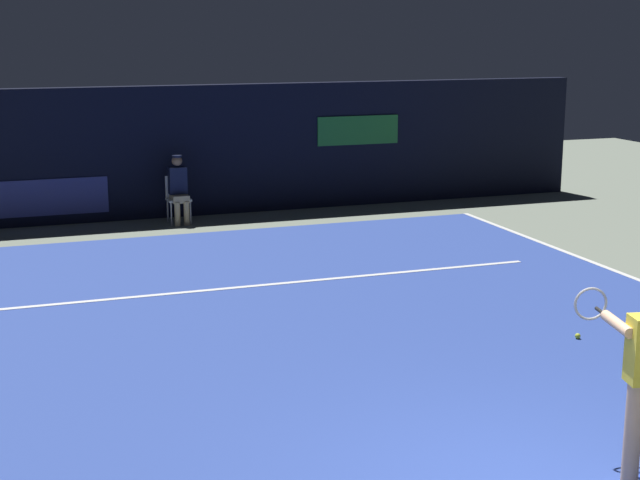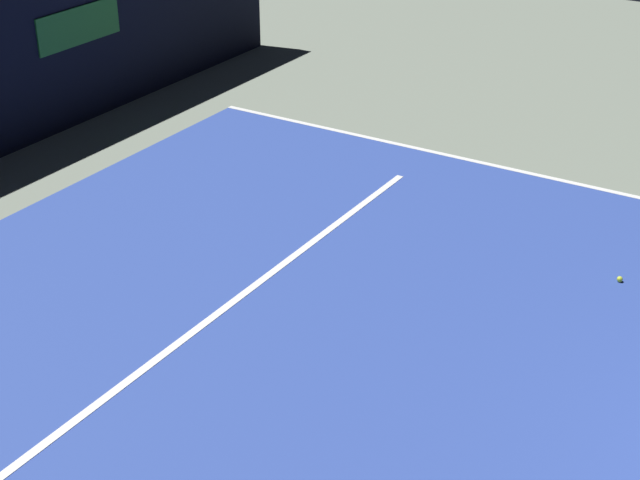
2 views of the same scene
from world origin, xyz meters
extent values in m
plane|color=gray|center=(0.00, 4.97, 0.00)|extent=(32.51, 32.51, 0.00)
cube|color=#2D479E|center=(0.00, 4.97, 0.01)|extent=(10.25, 11.94, 0.01)
cube|color=white|center=(0.00, 7.06, 0.01)|extent=(8.00, 0.10, 0.01)
cube|color=black|center=(0.00, 12.75, 1.30)|extent=(16.84, 0.30, 2.60)
cube|color=navy|center=(-2.95, 12.59, 0.55)|extent=(2.20, 0.04, 0.70)
cube|color=#1E6B2D|center=(3.37, 12.59, 1.60)|extent=(1.80, 0.04, 0.60)
cylinder|color=#DBAD89|center=(0.81, 0.06, 0.46)|extent=(0.14, 0.14, 0.92)
cylinder|color=#DBAD89|center=(0.76, 0.30, 1.35)|extent=(0.21, 0.51, 0.09)
cylinder|color=black|center=(0.83, 0.59, 1.35)|extent=(0.10, 0.30, 0.03)
torus|color=#B2B2B7|center=(0.90, 0.86, 1.35)|extent=(0.30, 0.10, 0.30)
cube|color=white|center=(-0.58, 12.01, 0.46)|extent=(0.45, 0.41, 0.04)
cube|color=white|center=(-0.58, 12.21, 0.69)|extent=(0.42, 0.04, 0.42)
cylinder|color=#B2B2B7|center=(-0.76, 11.83, 0.23)|extent=(0.03, 0.03, 0.46)
cylinder|color=#B2B2B7|center=(-0.39, 11.84, 0.23)|extent=(0.03, 0.03, 0.46)
cylinder|color=#B2B2B7|center=(-0.77, 12.17, 0.23)|extent=(0.03, 0.03, 0.46)
cylinder|color=#B2B2B7|center=(-0.40, 12.18, 0.23)|extent=(0.03, 0.03, 0.46)
cube|color=tan|center=(-0.58, 11.93, 0.50)|extent=(0.33, 0.41, 0.14)
cylinder|color=tan|center=(-0.66, 11.74, 0.23)|extent=(0.11, 0.11, 0.46)
cylinder|color=tan|center=(-0.48, 11.75, 0.23)|extent=(0.11, 0.11, 0.46)
cube|color=#141933|center=(-0.58, 12.05, 0.83)|extent=(0.35, 0.23, 0.52)
sphere|color=#8C6647|center=(-0.58, 12.05, 1.21)|extent=(0.20, 0.20, 0.20)
cylinder|color=#141933|center=(-0.58, 12.05, 1.30)|extent=(0.19, 0.19, 0.04)
sphere|color=#CCE033|center=(2.62, 3.44, 0.05)|extent=(0.07, 0.07, 0.07)
camera|label=1|loc=(-4.01, -5.88, 3.73)|focal=53.23mm
camera|label=2|loc=(-7.68, 1.27, 5.78)|focal=54.48mm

